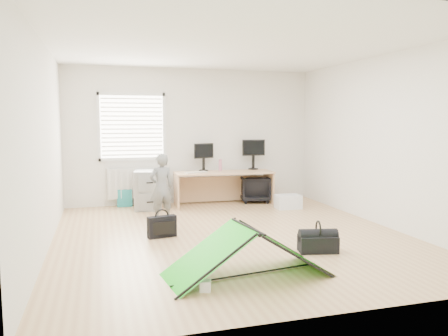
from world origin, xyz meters
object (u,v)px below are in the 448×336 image
object	(u,v)px
person	(161,187)
laptop_bag	(162,227)
desk	(224,188)
thermos	(220,165)
storage_crate	(288,202)
filing_cabinet	(148,190)
monitor_right	(253,158)
duffel_bag	(318,244)
kite	(248,251)
monitor_left	(204,161)
office_chair	(255,189)

from	to	relation	value
person	laptop_bag	size ratio (longest dim) A/B	2.74
desk	laptop_bag	world-z (taller)	desk
thermos	laptop_bag	distance (m)	2.82
thermos	storage_crate	distance (m)	1.55
thermos	storage_crate	size ratio (longest dim) A/B	0.49
thermos	person	world-z (taller)	person
filing_cabinet	monitor_right	world-z (taller)	monitor_right
filing_cabinet	monitor_right	bearing A→B (deg)	15.79
laptop_bag	thermos	bearing A→B (deg)	45.00
filing_cabinet	duffel_bag	xyz separation A→B (m)	(1.79, -3.36, -0.26)
person	laptop_bag	world-z (taller)	person
kite	duffel_bag	bearing A→B (deg)	18.25
thermos	duffel_bag	world-z (taller)	thermos
person	kite	world-z (taller)	person
kite	storage_crate	distance (m)	3.76
monitor_left	person	bearing A→B (deg)	-144.84
monitor_left	thermos	bearing A→B (deg)	-24.56
person	storage_crate	bearing A→B (deg)	175.87
storage_crate	duffel_bag	distance (m)	2.77
kite	duffel_bag	world-z (taller)	kite
monitor_right	office_chair	world-z (taller)	monitor_right
monitor_left	office_chair	size ratio (longest dim) A/B	0.72
filing_cabinet	monitor_right	size ratio (longest dim) A/B	1.56
kite	duffel_bag	distance (m)	1.28
kite	filing_cabinet	bearing A→B (deg)	91.41
monitor_left	laptop_bag	world-z (taller)	monitor_left
office_chair	laptop_bag	world-z (taller)	office_chair
laptop_bag	duffel_bag	xyz separation A→B (m)	(1.82, -1.25, -0.05)
desk	monitor_right	xyz separation A→B (m)	(0.70, 0.26, 0.56)
monitor_left	filing_cabinet	bearing A→B (deg)	175.44
desk	filing_cabinet	xyz separation A→B (m)	(-1.50, 0.01, 0.04)
desk	storage_crate	world-z (taller)	desk
monitor_left	thermos	world-z (taller)	monitor_left
duffel_bag	monitor_left	bearing A→B (deg)	112.17
office_chair	person	distance (m)	2.41
person	kite	size ratio (longest dim) A/B	0.65
desk	duffel_bag	distance (m)	3.37
person	duffel_bag	size ratio (longest dim) A/B	2.32
filing_cabinet	duffel_bag	size ratio (longest dim) A/B	1.52
desk	person	world-z (taller)	person
monitor_right	kite	distance (m)	4.49
office_chair	laptop_bag	bearing A→B (deg)	55.67
desk	monitor_left	xyz separation A→B (m)	(-0.35, 0.25, 0.53)
monitor_left	monitor_right	world-z (taller)	monitor_right
monitor_right	person	xyz separation A→B (m)	(-2.09, -1.31, -0.32)
office_chair	duffel_bag	world-z (taller)	office_chair
monitor_left	kite	distance (m)	4.24
monitor_left	duffel_bag	distance (m)	3.74
office_chair	kite	size ratio (longest dim) A/B	0.34
filing_cabinet	monitor_right	distance (m)	2.27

